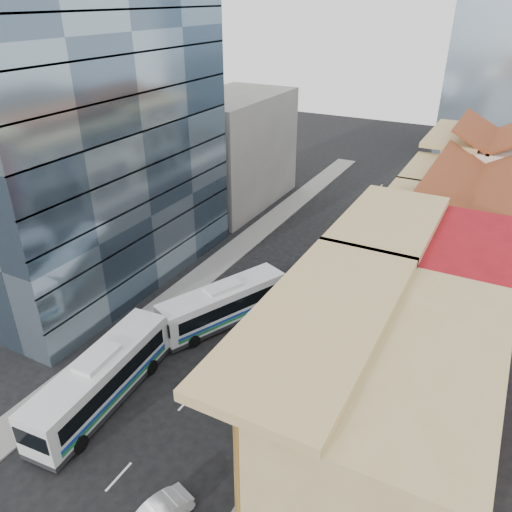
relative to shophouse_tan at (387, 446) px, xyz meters
The scene contains 13 objects.
ground 16.03m from the shophouse_tan, 160.35° to the right, with size 200.00×200.00×0.00m, color black.
sidewalk_right 18.82m from the shophouse_tan, 107.93° to the left, with size 3.00×90.00×0.15m, color slate.
sidewalk_left 28.82m from the shophouse_tan, 142.93° to the left, with size 3.00×90.00×0.15m, color slate.
shophouse_tan is the anchor object (origin of this frame).
shophouse_red 12.00m from the shophouse_tan, 90.00° to the left, with size 8.00×10.00×12.00m, color maroon.
shophouse_cream_near 21.52m from the shophouse_tan, 90.00° to the left, with size 8.00×9.00×10.00m, color silver.
shophouse_cream_mid 30.52m from the shophouse_tan, 90.00° to the left, with size 8.00×9.00×10.00m, color silver.
shophouse_cream_far 41.00m from the shophouse_tan, 90.00° to the left, with size 8.00×12.00×11.00m, color silver.
office_tower 35.19m from the shophouse_tan, 155.70° to the left, with size 12.00×26.00×30.00m, color #415568.
office_block_far 47.64m from the shophouse_tan, 129.04° to the left, with size 10.00×18.00×14.00m, color gray.
bus_left_near 19.45m from the shophouse_tan, behind, with size 2.90×12.37×3.97m, color silver, non-canonical shape.
bus_left_far 21.02m from the shophouse_tan, 143.76° to the left, with size 2.72×11.61×3.72m, color silver, non-canonical shape.
bus_right 13.00m from the shophouse_tan, 138.63° to the left, with size 2.75×11.75×3.77m, color white, non-canonical shape.
Camera 1 is at (16.35, -12.69, 24.97)m, focal length 35.00 mm.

